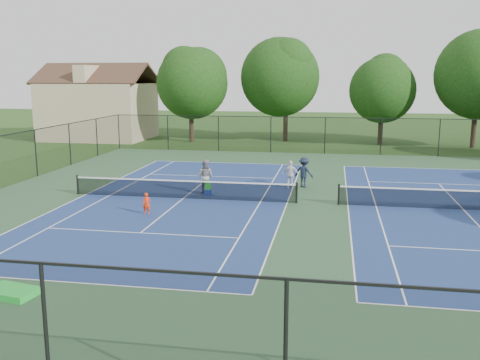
% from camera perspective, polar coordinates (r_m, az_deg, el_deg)
% --- Properties ---
extents(ground, '(140.00, 140.00, 0.00)m').
position_cam_1_polar(ground, '(27.27, 8.24, -2.55)').
color(ground, '#234716').
rests_on(ground, ground).
extents(court_pad, '(36.00, 36.00, 0.01)m').
position_cam_1_polar(court_pad, '(27.27, 8.24, -2.54)').
color(court_pad, '#2B4C2B').
rests_on(court_pad, ground).
extents(tennis_court_left, '(12.00, 23.83, 1.07)m').
position_cam_1_polar(tennis_court_left, '(28.30, -6.06, -1.79)').
color(tennis_court_left, navy).
rests_on(tennis_court_left, ground).
extents(tennis_court_right, '(12.00, 23.83, 1.07)m').
position_cam_1_polar(tennis_court_right, '(27.96, 22.75, -2.77)').
color(tennis_court_right, navy).
rests_on(tennis_court_right, ground).
extents(perimeter_fence, '(36.08, 36.08, 3.02)m').
position_cam_1_polar(perimeter_fence, '(26.94, 8.34, 0.76)').
color(perimeter_fence, black).
rests_on(perimeter_fence, ground).
extents(tree_back_a, '(6.80, 6.80, 9.15)m').
position_cam_1_polar(tree_back_a, '(52.33, -5.29, 10.66)').
color(tree_back_a, '#2D2116').
rests_on(tree_back_a, ground).
extents(tree_back_b, '(7.60, 7.60, 10.03)m').
position_cam_1_polar(tree_back_b, '(52.72, 4.96, 11.27)').
color(tree_back_b, '#2D2116').
rests_on(tree_back_b, ground).
extents(tree_back_c, '(6.00, 6.00, 8.40)m').
position_cam_1_polar(tree_back_c, '(51.69, 14.97, 9.71)').
color(tree_back_c, '#2D2116').
rests_on(tree_back_c, ground).
extents(tree_back_d, '(7.80, 7.80, 10.37)m').
position_cam_1_polar(tree_back_d, '(51.99, 24.10, 10.63)').
color(tree_back_d, '#2D2116').
rests_on(tree_back_d, ground).
extents(clapboard_house, '(10.80, 8.10, 7.65)m').
position_cam_1_polar(clapboard_house, '(56.79, -14.83, 7.39)').
color(clapboard_house, tan).
rests_on(clapboard_house, ground).
extents(child_player, '(0.43, 0.34, 1.02)m').
position_cam_1_polar(child_player, '(25.25, -9.91, -2.50)').
color(child_player, '#F73510').
rests_on(child_player, ground).
extents(instructor, '(1.05, 0.89, 1.88)m').
position_cam_1_polar(instructor, '(29.35, -3.72, 0.40)').
color(instructor, gray).
rests_on(instructor, ground).
extents(bystander_a, '(0.96, 0.45, 1.59)m').
position_cam_1_polar(bystander_a, '(30.83, 5.43, 0.60)').
color(bystander_a, silver).
rests_on(bystander_a, ground).
extents(bystander_b, '(1.29, 1.02, 1.76)m').
position_cam_1_polar(bystander_b, '(31.08, 6.83, 0.82)').
color(bystander_b, '#172233').
rests_on(bystander_b, ground).
extents(ball_crate, '(0.47, 0.37, 0.31)m').
position_cam_1_polar(ball_crate, '(29.07, -3.43, -1.29)').
color(ball_crate, navy).
rests_on(ball_crate, ground).
extents(ball_hopper, '(0.40, 0.36, 0.38)m').
position_cam_1_polar(ball_hopper, '(29.00, -3.44, -0.62)').
color(ball_hopper, green).
rests_on(ball_hopper, ball_crate).
extents(green_tarp, '(1.66, 1.19, 0.20)m').
position_cam_1_polar(green_tarp, '(17.41, -23.23, -10.92)').
color(green_tarp, green).
rests_on(green_tarp, ground).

